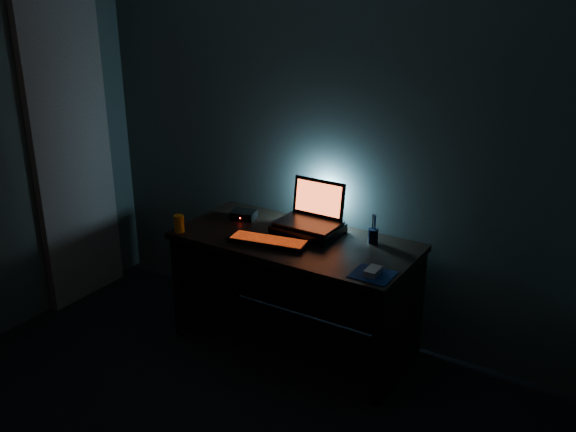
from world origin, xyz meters
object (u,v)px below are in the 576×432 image
at_px(pen_cup, 373,236).
at_px(router, 244,215).
at_px(juice_glass, 179,224).
at_px(keyboard, 268,241).
at_px(mouse, 373,271).
at_px(laptop, 312,213).

xyz_separation_m(pen_cup, router, (-0.90, -0.08, -0.02)).
distance_m(juice_glass, router, 0.45).
xyz_separation_m(keyboard, mouse, (0.72, -0.06, 0.01)).
xyz_separation_m(mouse, router, (-1.09, 0.32, 0.00)).
bearing_deg(laptop, juice_glass, -146.94).
height_order(laptop, mouse, laptop).
bearing_deg(keyboard, juice_glass, -176.81).
distance_m(pen_cup, juice_glass, 1.21).
xyz_separation_m(keyboard, router, (-0.37, 0.26, 0.01)).
distance_m(laptop, pen_cup, 0.41).
distance_m(keyboard, pen_cup, 0.63).
bearing_deg(laptop, keyboard, -111.79).
distance_m(keyboard, router, 0.45).
relative_size(pen_cup, juice_glass, 0.80).
distance_m(mouse, juice_glass, 1.30).
relative_size(laptop, pen_cup, 4.34).
bearing_deg(router, pen_cup, -8.37).
xyz_separation_m(mouse, juice_glass, (-1.30, -0.08, 0.03)).
height_order(mouse, pen_cup, pen_cup).
xyz_separation_m(laptop, mouse, (0.59, -0.37, -0.10)).
bearing_deg(mouse, keyboard, 174.24).
relative_size(mouse, router, 0.63).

